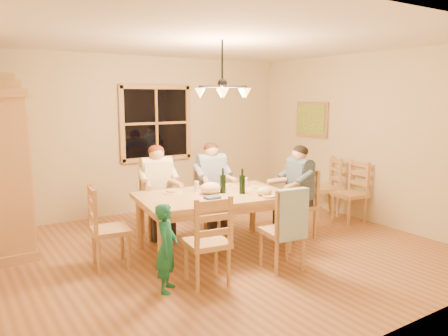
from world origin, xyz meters
TOP-DOWN VIEW (x-y plane):
  - floor at (0.00, 0.00)m, footprint 5.50×5.50m
  - ceiling at (0.00, 0.00)m, footprint 5.50×5.00m
  - wall_back at (0.00, 2.50)m, footprint 5.50×0.02m
  - wall_right at (2.75, 0.00)m, footprint 0.02×5.00m
  - window at (0.20, 2.47)m, footprint 1.30×0.06m
  - painting at (2.71, 1.20)m, footprint 0.06×0.78m
  - chandelier at (-0.00, 0.00)m, footprint 0.77×0.68m
  - dining_table at (-0.09, 0.07)m, footprint 2.06×1.41m
  - chair_far_left at (-0.45, 1.03)m, footprint 0.49×0.47m
  - chair_far_right at (0.40, 0.92)m, footprint 0.49×0.47m
  - chair_near_left at (-0.69, -0.76)m, footprint 0.49×0.47m
  - chair_near_right at (0.26, -0.89)m, footprint 0.49×0.47m
  - chair_end_left at (-1.41, 0.25)m, footprint 0.47×0.49m
  - chair_end_right at (1.23, -0.10)m, footprint 0.47×0.49m
  - adult_woman at (-0.45, 1.03)m, footprint 0.43×0.47m
  - adult_plaid_man at (0.40, 0.92)m, footprint 0.43×0.47m
  - adult_slate_man at (1.23, -0.10)m, footprint 0.47×0.43m
  - towel at (0.24, -1.08)m, footprint 0.39×0.15m
  - wine_bottle_a at (0.05, 0.06)m, footprint 0.08×0.08m
  - wine_bottle_b at (0.24, -0.11)m, footprint 0.08×0.08m
  - plate_woman at (-0.50, 0.43)m, footprint 0.26×0.26m
  - plate_plaid at (0.28, 0.36)m, footprint 0.26×0.26m
  - plate_slate at (0.56, 0.02)m, footprint 0.26×0.26m
  - wine_glass_a at (-0.20, 0.33)m, footprint 0.06×0.06m
  - wine_glass_b at (0.51, 0.19)m, footprint 0.06×0.06m
  - cap at (0.41, -0.35)m, footprint 0.20×0.20m
  - napkin at (-0.24, -0.13)m, footprint 0.20×0.16m
  - cloth_bundle at (-0.12, 0.10)m, footprint 0.28×0.22m
  - child at (-1.13, -0.70)m, footprint 0.38×0.41m
  - chair_spare_front at (2.45, 0.02)m, footprint 0.46×0.48m
  - chair_spare_back at (2.45, 0.56)m, footprint 0.56×0.57m

SIDE VIEW (x-z plane):
  - floor at x=0.00m, z-range 0.00..0.00m
  - chair_far_left at x=-0.45m, z-range -0.19..0.80m
  - chair_far_right at x=0.40m, z-range -0.19..0.80m
  - chair_near_left at x=-0.69m, z-range -0.19..0.80m
  - chair_near_right at x=0.26m, z-range -0.19..0.80m
  - chair_end_left at x=-1.41m, z-range -0.19..0.80m
  - chair_end_right at x=1.23m, z-range -0.19..0.80m
  - chair_spare_front at x=2.45m, z-range -0.19..0.80m
  - chair_spare_back at x=2.45m, z-range -0.19..0.80m
  - child at x=-1.13m, z-range 0.00..0.93m
  - dining_table at x=-0.09m, z-range 0.28..1.04m
  - towel at x=0.24m, z-range 0.41..0.99m
  - plate_woman at x=-0.50m, z-range 0.76..0.78m
  - plate_plaid at x=0.28m, z-range 0.76..0.78m
  - plate_slate at x=0.56m, z-range 0.76..0.78m
  - napkin at x=-0.24m, z-range 0.76..0.79m
  - cap at x=0.41m, z-range 0.76..0.87m
  - wine_glass_a at x=-0.20m, z-range 0.76..0.90m
  - wine_glass_b at x=0.51m, z-range 0.76..0.90m
  - cloth_bundle at x=-0.12m, z-range 0.76..0.91m
  - adult_woman at x=-0.45m, z-range 0.40..1.28m
  - adult_plaid_man at x=0.40m, z-range 0.40..1.28m
  - adult_slate_man at x=1.23m, z-range 0.40..1.28m
  - wine_bottle_a at x=0.05m, z-range 0.76..1.09m
  - wine_bottle_b at x=0.24m, z-range 0.76..1.09m
  - wall_back at x=0.00m, z-range 0.00..2.70m
  - wall_right at x=2.75m, z-range 0.00..2.70m
  - window at x=0.20m, z-range 0.90..2.20m
  - painting at x=2.71m, z-range 1.28..1.92m
  - chandelier at x=0.00m, z-range 1.72..2.43m
  - ceiling at x=0.00m, z-range 2.69..2.71m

